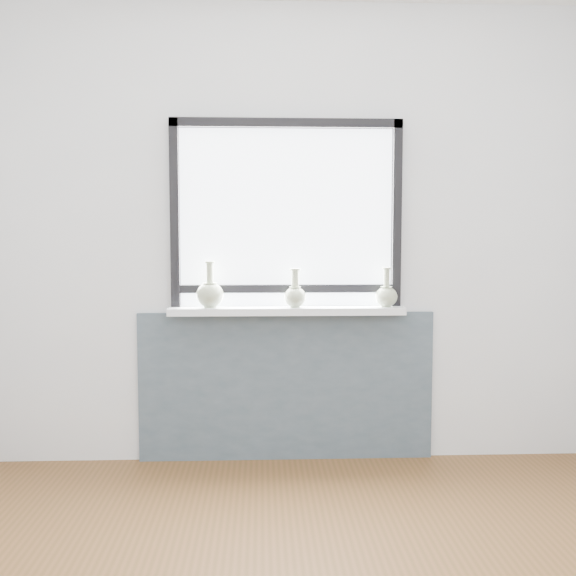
{
  "coord_description": "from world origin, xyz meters",
  "views": [
    {
      "loc": [
        -0.14,
        -1.87,
        1.29
      ],
      "look_at": [
        0.0,
        1.55,
        1.02
      ],
      "focal_mm": 40.0,
      "sensor_mm": 36.0,
      "label": 1
    }
  ],
  "objects_px": {
    "vase_b": "(295,295)",
    "vase_c": "(386,295)",
    "windowsill": "(287,311)",
    "vase_a": "(210,293)"
  },
  "relations": [
    {
      "from": "windowsill",
      "to": "vase_c",
      "type": "bearing_deg",
      "value": -1.74
    },
    {
      "from": "vase_a",
      "to": "windowsill",
      "type": "bearing_deg",
      "value": 1.35
    },
    {
      "from": "vase_b",
      "to": "vase_c",
      "type": "bearing_deg",
      "value": 0.38
    },
    {
      "from": "vase_a",
      "to": "vase_c",
      "type": "height_order",
      "value": "vase_a"
    },
    {
      "from": "vase_b",
      "to": "vase_a",
      "type": "bearing_deg",
      "value": 178.76
    },
    {
      "from": "vase_a",
      "to": "vase_c",
      "type": "bearing_deg",
      "value": -0.4
    },
    {
      "from": "vase_a",
      "to": "vase_b",
      "type": "relative_size",
      "value": 1.19
    },
    {
      "from": "vase_b",
      "to": "vase_c",
      "type": "relative_size",
      "value": 0.98
    },
    {
      "from": "windowsill",
      "to": "vase_a",
      "type": "bearing_deg",
      "value": -178.65
    },
    {
      "from": "vase_a",
      "to": "vase_c",
      "type": "xyz_separation_m",
      "value": [
        0.99,
        -0.01,
        -0.01
      ]
    }
  ]
}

